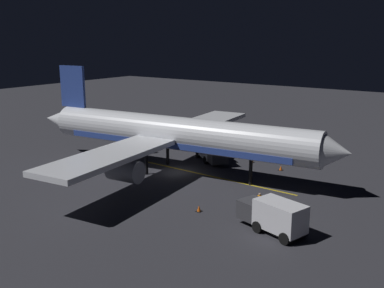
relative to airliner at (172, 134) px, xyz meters
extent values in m
cube|color=#2F2F36|center=(-0.06, 0.61, -4.32)|extent=(180.00, 180.00, 0.20)
cube|color=gold|center=(-1.05, 4.61, -4.22)|extent=(1.07, 19.48, 0.01)
cylinder|color=white|center=(-0.06, 0.61, 0.20)|extent=(6.81, 31.54, 3.60)
cube|color=#2D479E|center=(-0.06, 0.61, -0.79)|extent=(6.14, 26.84, 0.65)
cone|color=white|center=(-1.79, 17.27, 0.20)|extent=(3.80, 3.23, 3.53)
cone|color=white|center=(1.72, -16.58, 0.20)|extent=(3.67, 4.63, 3.24)
cube|color=#2D479E|center=(1.45, -13.98, 4.48)|extent=(0.73, 3.62, 4.96)
cube|color=white|center=(-9.39, -1.93, -0.34)|extent=(15.90, 6.37, 0.50)
cylinder|color=slate|center=(-8.75, -0.66, -1.74)|extent=(2.42, 3.40, 2.10)
cube|color=white|center=(9.59, 0.04, -0.34)|extent=(15.90, 6.37, 0.50)
cylinder|color=slate|center=(8.70, 1.15, -1.74)|extent=(2.42, 3.40, 2.10)
cylinder|color=black|center=(-0.95, 9.18, -2.91)|extent=(0.40, 0.40, 2.62)
cylinder|color=black|center=(-1.95, -2.16, -2.91)|extent=(0.40, 0.40, 2.62)
cylinder|color=black|center=(2.35, -1.72, -2.91)|extent=(0.40, 0.40, 2.62)
cube|color=silver|center=(8.36, 16.56, -2.71)|extent=(3.07, 4.23, 2.12)
cube|color=#38383D|center=(7.58, 13.87, -3.02)|extent=(2.42, 2.28, 1.50)
cylinder|color=black|center=(7.99, 15.28, -3.77)|extent=(2.47, 1.51, 0.90)
cylinder|color=black|center=(8.73, 17.83, -3.77)|extent=(2.47, 1.51, 0.90)
cube|color=silver|center=(-6.51, 0.69, -2.80)|extent=(4.29, 4.64, 1.95)
cube|color=#38383D|center=(-4.63, 3.06, -3.02)|extent=(2.68, 2.65, 1.50)
cylinder|color=black|center=(-5.58, 1.86, -3.77)|extent=(2.37, 2.14, 0.90)
cylinder|color=black|center=(-7.43, -0.48, -3.77)|extent=(2.37, 2.14, 0.90)
cylinder|color=black|center=(5.19, 13.28, -3.80)|extent=(0.32, 0.32, 0.85)
cylinder|color=orange|center=(5.19, 13.28, -3.05)|extent=(0.40, 0.40, 0.65)
sphere|color=tan|center=(5.19, 13.28, -2.60)|extent=(0.24, 0.24, 0.24)
cone|color=#EA590F|center=(-7.39, 9.61, -3.95)|extent=(0.36, 0.36, 0.55)
cube|color=black|center=(-7.39, 9.61, -4.21)|extent=(0.50, 0.50, 0.03)
cone|color=#EA590F|center=(-8.46, 5.46, -3.95)|extent=(0.36, 0.36, 0.55)
cube|color=black|center=(-8.46, 5.46, -4.21)|extent=(0.50, 0.50, 0.03)
cone|color=#EA590F|center=(7.99, 8.97, -3.95)|extent=(0.36, 0.36, 0.55)
cube|color=black|center=(7.99, 8.97, -4.21)|extent=(0.50, 0.50, 0.03)
camera|label=1|loc=(38.05, 29.29, 10.36)|focal=42.30mm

